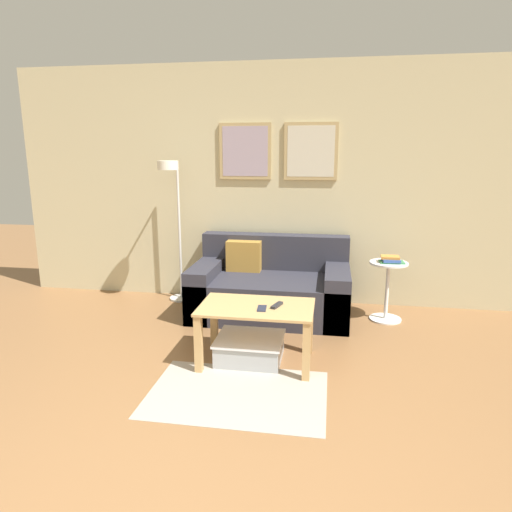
{
  "coord_description": "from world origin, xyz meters",
  "views": [
    {
      "loc": [
        0.72,
        -1.3,
        1.64
      ],
      "look_at": [
        0.16,
        2.1,
        0.85
      ],
      "focal_mm": 32.0,
      "sensor_mm": 36.0,
      "label": 1
    }
  ],
  "objects_px": {
    "couch": "(271,288)",
    "book_stack": "(391,260)",
    "floor_lamp": "(173,208)",
    "remote_control": "(277,305)",
    "cell_phone": "(262,308)",
    "coffee_table": "(257,317)",
    "side_table": "(387,285)",
    "storage_bin": "(250,348)"
  },
  "relations": [
    {
      "from": "couch",
      "to": "book_stack",
      "type": "bearing_deg",
      "value": -0.88
    },
    {
      "from": "floor_lamp",
      "to": "remote_control",
      "type": "distance_m",
      "value": 1.86
    },
    {
      "from": "remote_control",
      "to": "cell_phone",
      "type": "bearing_deg",
      "value": -127.97
    },
    {
      "from": "coffee_table",
      "to": "side_table",
      "type": "relative_size",
      "value": 1.5
    },
    {
      "from": "remote_control",
      "to": "coffee_table",
      "type": "bearing_deg",
      "value": -158.13
    },
    {
      "from": "couch",
      "to": "remote_control",
      "type": "bearing_deg",
      "value": -80.12
    },
    {
      "from": "couch",
      "to": "book_stack",
      "type": "height_order",
      "value": "couch"
    },
    {
      "from": "book_stack",
      "to": "cell_phone",
      "type": "distance_m",
      "value": 1.61
    },
    {
      "from": "book_stack",
      "to": "remote_control",
      "type": "distance_m",
      "value": 1.48
    },
    {
      "from": "remote_control",
      "to": "cell_phone",
      "type": "relative_size",
      "value": 1.07
    },
    {
      "from": "book_stack",
      "to": "remote_control",
      "type": "xyz_separation_m",
      "value": [
        -0.98,
        -1.11,
        -0.14
      ]
    },
    {
      "from": "cell_phone",
      "to": "coffee_table",
      "type": "bearing_deg",
      "value": 125.96
    },
    {
      "from": "coffee_table",
      "to": "book_stack",
      "type": "bearing_deg",
      "value": 44.59
    },
    {
      "from": "cell_phone",
      "to": "remote_control",
      "type": "bearing_deg",
      "value": 29.39
    },
    {
      "from": "coffee_table",
      "to": "book_stack",
      "type": "height_order",
      "value": "book_stack"
    },
    {
      "from": "book_stack",
      "to": "coffee_table",
      "type": "bearing_deg",
      "value": -135.41
    },
    {
      "from": "couch",
      "to": "side_table",
      "type": "bearing_deg",
      "value": -0.23
    },
    {
      "from": "side_table",
      "to": "remote_control",
      "type": "relative_size",
      "value": 3.94
    },
    {
      "from": "couch",
      "to": "book_stack",
      "type": "distance_m",
      "value": 1.22
    },
    {
      "from": "side_table",
      "to": "book_stack",
      "type": "relative_size",
      "value": 2.45
    },
    {
      "from": "floor_lamp",
      "to": "cell_phone",
      "type": "bearing_deg",
      "value": -49.12
    },
    {
      "from": "side_table",
      "to": "floor_lamp",
      "type": "bearing_deg",
      "value": 176.55
    },
    {
      "from": "coffee_table",
      "to": "floor_lamp",
      "type": "xyz_separation_m",
      "value": [
        -1.1,
        1.26,
        0.68
      ]
    },
    {
      "from": "storage_bin",
      "to": "remote_control",
      "type": "xyz_separation_m",
      "value": [
        0.22,
        -0.02,
        0.38
      ]
    },
    {
      "from": "floor_lamp",
      "to": "remote_control",
      "type": "relative_size",
      "value": 10.32
    },
    {
      "from": "floor_lamp",
      "to": "remote_control",
      "type": "bearing_deg",
      "value": -45.02
    },
    {
      "from": "couch",
      "to": "cell_phone",
      "type": "distance_m",
      "value": 1.22
    },
    {
      "from": "storage_bin",
      "to": "side_table",
      "type": "bearing_deg",
      "value": 42.97
    },
    {
      "from": "side_table",
      "to": "remote_control",
      "type": "xyz_separation_m",
      "value": [
        -0.96,
        -1.12,
        0.13
      ]
    },
    {
      "from": "coffee_table",
      "to": "remote_control",
      "type": "height_order",
      "value": "remote_control"
    },
    {
      "from": "remote_control",
      "to": "side_table",
      "type": "bearing_deg",
      "value": 67.62
    },
    {
      "from": "storage_bin",
      "to": "couch",
      "type": "bearing_deg",
      "value": 88.9
    },
    {
      "from": "storage_bin",
      "to": "floor_lamp",
      "type": "relative_size",
      "value": 0.34
    },
    {
      "from": "coffee_table",
      "to": "storage_bin",
      "type": "relative_size",
      "value": 1.67
    },
    {
      "from": "floor_lamp",
      "to": "book_stack",
      "type": "distance_m",
      "value": 2.28
    },
    {
      "from": "book_stack",
      "to": "remote_control",
      "type": "bearing_deg",
      "value": -131.39
    },
    {
      "from": "side_table",
      "to": "storage_bin",
      "type": "bearing_deg",
      "value": -137.03
    },
    {
      "from": "storage_bin",
      "to": "coffee_table",
      "type": "bearing_deg",
      "value": -28.76
    },
    {
      "from": "storage_bin",
      "to": "side_table",
      "type": "height_order",
      "value": "side_table"
    },
    {
      "from": "side_table",
      "to": "cell_phone",
      "type": "bearing_deg",
      "value": -131.86
    },
    {
      "from": "book_stack",
      "to": "side_table",
      "type": "bearing_deg",
      "value": 137.14
    },
    {
      "from": "book_stack",
      "to": "floor_lamp",
      "type": "bearing_deg",
      "value": 176.23
    }
  ]
}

